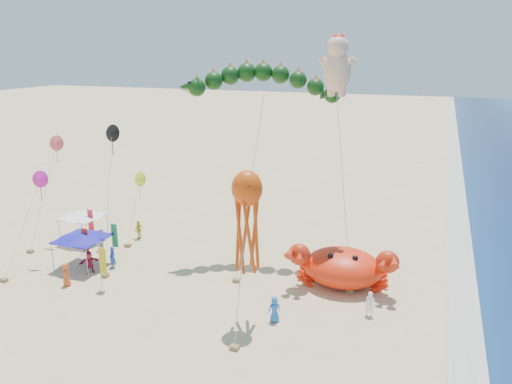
% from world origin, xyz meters
% --- Properties ---
extents(ground, '(320.00, 320.00, 0.00)m').
position_xyz_m(ground, '(0.00, 0.00, 0.00)').
color(ground, '#D1B784').
rests_on(ground, ground).
extents(foam_strip, '(320.00, 320.00, 0.00)m').
position_xyz_m(foam_strip, '(12.00, 0.00, 0.01)').
color(foam_strip, silver).
rests_on(foam_strip, ground).
extents(crab_inflatable, '(7.40, 5.22, 3.24)m').
position_xyz_m(crab_inflatable, '(4.03, 3.04, 1.43)').
color(crab_inflatable, red).
rests_on(crab_inflatable, ground).
extents(dragon_kite, '(12.08, 9.43, 14.58)m').
position_xyz_m(dragon_kite, '(-3.31, 6.77, 13.25)').
color(dragon_kite, black).
rests_on(dragon_kite, ground).
extents(cherub_kite, '(3.61, 5.20, 17.00)m').
position_xyz_m(cherub_kite, '(2.41, 6.33, 14.96)').
color(cherub_kite, '#FFCB9B').
rests_on(cherub_kite, ground).
extents(octopus_kite, '(1.82, 4.29, 9.39)m').
position_xyz_m(octopus_kite, '(-0.51, -3.52, 6.82)').
color(octopus_kite, '#D5450B').
rests_on(octopus_kite, ground).
extents(canopy_blue, '(3.67, 3.67, 2.71)m').
position_xyz_m(canopy_blue, '(-15.03, -0.58, 2.44)').
color(canopy_blue, gray).
rests_on(canopy_blue, ground).
extents(canopy_white, '(3.34, 3.34, 2.71)m').
position_xyz_m(canopy_white, '(-18.38, 3.66, 2.44)').
color(canopy_white, gray).
rests_on(canopy_white, ground).
extents(feather_flags, '(6.75, 6.70, 3.20)m').
position_xyz_m(feather_flags, '(-14.21, 0.18, 2.01)').
color(feather_flags, gray).
rests_on(feather_flags, ground).
extents(beachgoers, '(23.00, 10.51, 1.90)m').
position_xyz_m(beachgoers, '(-10.99, -0.05, 0.86)').
color(beachgoers, yellow).
rests_on(beachgoers, ground).
extents(small_kites, '(8.24, 11.01, 10.67)m').
position_xyz_m(small_kites, '(-16.49, 2.43, 6.80)').
color(small_kites, '#EA4E57').
rests_on(small_kites, ground).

